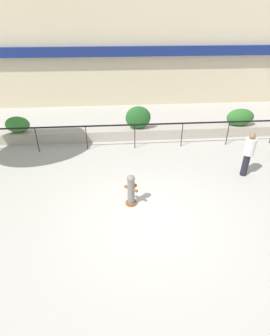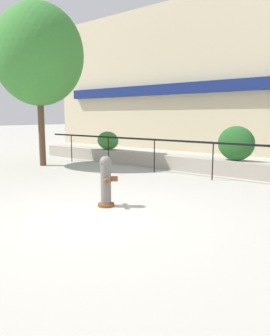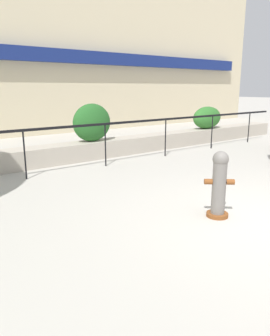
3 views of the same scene
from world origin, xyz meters
TOP-DOWN VIEW (x-y plane):
  - ground_plane at (0.00, 0.00)m, footprint 120.00×120.00m
  - building_facade at (0.00, 11.98)m, footprint 30.00×1.36m
  - planter_wall_low at (0.00, 6.00)m, footprint 18.00×0.70m
  - fence_railing_segment at (-0.00, 4.90)m, footprint 15.00×0.05m
  - hedge_bush_0 at (-5.37, 6.00)m, footprint 1.11×0.56m
  - hedge_bush_1 at (0.25, 6.00)m, footprint 1.20×0.61m
  - hedge_bush_2 at (5.30, 6.00)m, footprint 1.36×0.70m
  - fire_hydrant at (-0.46, 0.81)m, footprint 0.50×0.50m
  - pedestrian at (3.92, 2.22)m, footprint 0.53×0.53m

SIDE VIEW (x-z plane):
  - ground_plane at x=0.00m, z-range 0.00..0.00m
  - planter_wall_low at x=0.00m, z-range 0.00..0.50m
  - fire_hydrant at x=-0.46m, z-range 0.01..1.09m
  - hedge_bush_0 at x=-5.37m, z-range 0.50..1.26m
  - hedge_bush_2 at x=5.30m, z-range 0.50..1.34m
  - pedestrian at x=3.92m, z-range 0.12..1.85m
  - fence_railing_segment at x=0.00m, z-range 0.44..1.59m
  - hedge_bush_1 at x=0.25m, z-range 0.50..1.59m
  - building_facade at x=0.00m, z-range -0.01..7.99m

